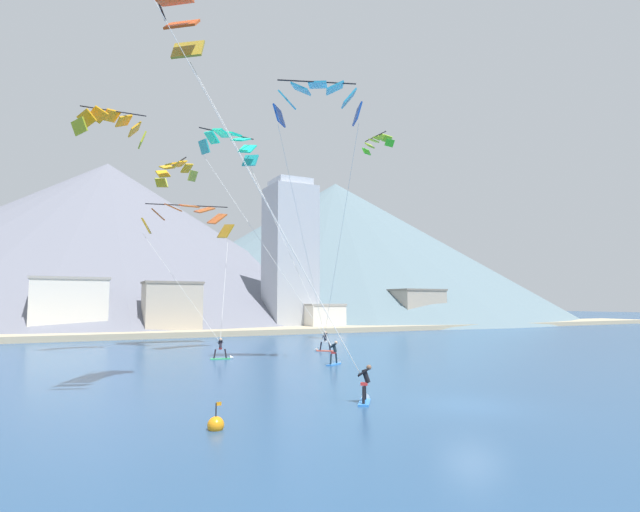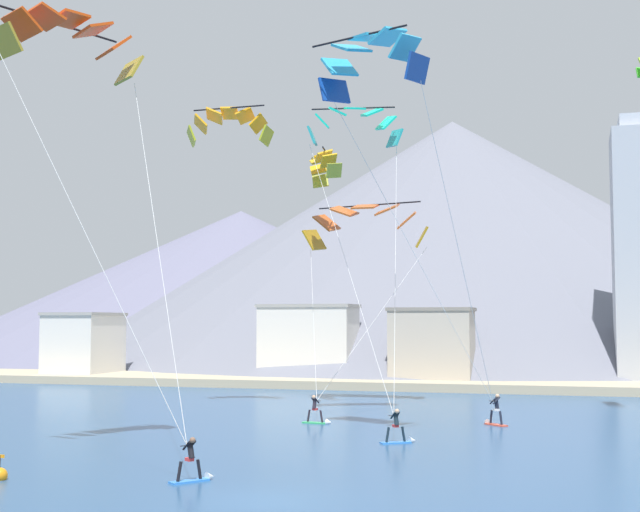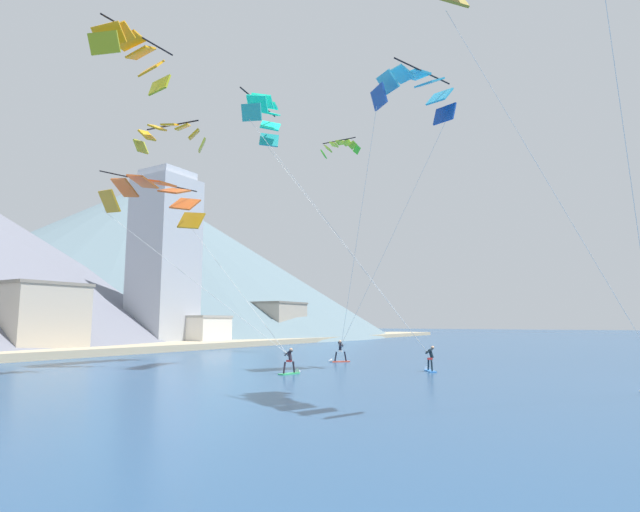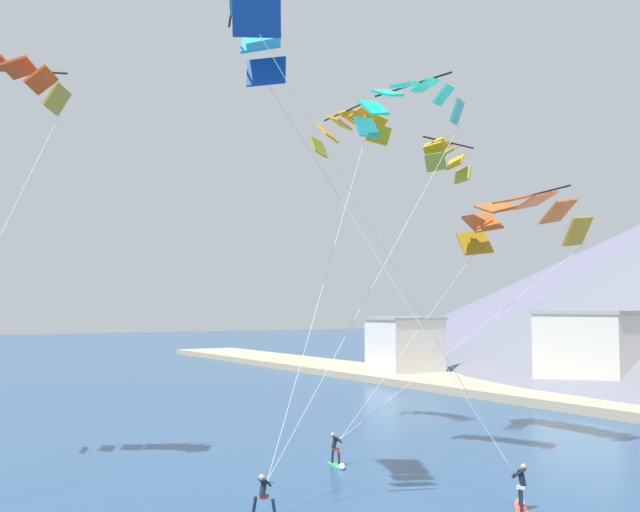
# 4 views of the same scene
# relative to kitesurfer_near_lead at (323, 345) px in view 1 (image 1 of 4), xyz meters

# --- Properties ---
(ground_plane) EXTENTS (400.00, 400.00, 0.00)m
(ground_plane) POSITION_rel_kitesurfer_near_lead_xyz_m (-5.08, -22.98, -0.53)
(ground_plane) COLOR navy
(kitesurfer_near_lead) EXTENTS (1.53, 1.49, 1.77)m
(kitesurfer_near_lead) POSITION_rel_kitesurfer_near_lead_xyz_m (0.00, 0.00, 0.00)
(kitesurfer_near_lead) COLOR #E54C33
(kitesurfer_near_lead) RESTS_ON ground
(kitesurfer_near_trail) EXTENTS (1.35, 1.64, 1.67)m
(kitesurfer_near_trail) POSITION_rel_kitesurfer_near_lead_xyz_m (-8.56, -20.46, -0.06)
(kitesurfer_near_trail) COLOR #337FDB
(kitesurfer_near_trail) RESTS_ON ground
(kitesurfer_mid_center) EXTENTS (1.66, 1.31, 1.68)m
(kitesurfer_mid_center) POSITION_rel_kitesurfer_near_lead_xyz_m (-3.51, -8.63, -0.06)
(kitesurfer_mid_center) COLOR #337FDB
(kitesurfer_mid_center) RESTS_ON ground
(kitesurfer_far_left) EXTENTS (1.78, 0.71, 1.64)m
(kitesurfer_far_left) POSITION_rel_kitesurfer_near_lead_xyz_m (-9.39, -2.04, -0.09)
(kitesurfer_far_left) COLOR #33B266
(kitesurfer_far_left) RESTS_ON ground
(parafoil_kite_near_lead) EXTENTS (7.85, 10.41, 18.28)m
(parafoil_kite_near_lead) POSITION_rel_kitesurfer_near_lead_xyz_m (-4.81, -8.57, 17.85)
(parafoil_kite_near_lead) COLOR #123C95
(parafoil_kite_mid_center) EXTENTS (7.12, 11.84, 17.39)m
(parafoil_kite_mid_center) POSITION_rel_kitesurfer_near_lead_xyz_m (-8.12, 1.28, 17.02)
(parafoil_kite_mid_center) COLOR teal
(parafoil_kite_far_left) EXTENTS (9.04, 13.84, 12.73)m
(parafoil_kite_far_left) POSITION_rel_kitesurfer_near_lead_xyz_m (-9.57, 10.40, 12.12)
(parafoil_kite_far_left) COLOR #AA7D15
(parafoil_kite_distant_high_outer) EXTENTS (1.58, 4.26, 1.57)m
(parafoil_kite_distant_high_outer) POSITION_rel_kitesurfer_near_lead_xyz_m (9.06, 4.66, 20.79)
(parafoil_kite_distant_high_outer) COLOR green
(parafoil_kite_distant_low_drift) EXTENTS (5.67, 2.96, 2.50)m
(parafoil_kite_distant_low_drift) POSITION_rel_kitesurfer_near_lead_xyz_m (-17.30, 4.02, 18.19)
(parafoil_kite_distant_low_drift) COLOR #97A01B
(parafoil_kite_distant_mid_solo) EXTENTS (3.20, 4.78, 2.13)m
(parafoil_kite_distant_mid_solo) POSITION_rel_kitesurfer_near_lead_xyz_m (-11.65, 6.85, 15.65)
(parafoil_kite_distant_mid_solo) COLOR #A6AC30
(race_marker_buoy) EXTENTS (0.56, 0.56, 1.02)m
(race_marker_buoy) POSITION_rel_kitesurfer_near_lead_xyz_m (-15.42, -22.09, -0.37)
(race_marker_buoy) COLOR orange
(race_marker_buoy) RESTS_ON ground
(shoreline_strip) EXTENTS (180.00, 10.00, 0.70)m
(shoreline_strip) POSITION_rel_kitesurfer_near_lead_xyz_m (-5.08, 26.28, -0.18)
(shoreline_strip) COLOR tan
(shoreline_strip) RESTS_ON ground
(shore_building_promenade_mid) EXTENTS (5.76, 4.85, 3.98)m
(shore_building_promenade_mid) POSITION_rel_kitesurfer_near_lead_xyz_m (14.73, 28.53, 1.48)
(shore_building_promenade_mid) COLOR silver
(shore_building_promenade_mid) RESTS_ON ground
(shore_building_quay_east) EXTENTS (8.87, 5.09, 7.25)m
(shore_building_quay_east) POSITION_rel_kitesurfer_near_lead_xyz_m (-19.57, 29.51, 3.11)
(shore_building_quay_east) COLOR silver
(shore_building_quay_east) RESTS_ON ground
(shore_building_quay_west) EXTENTS (7.31, 4.62, 6.86)m
(shore_building_quay_west) POSITION_rel_kitesurfer_near_lead_xyz_m (-7.75, 27.52, 2.92)
(shore_building_quay_west) COLOR #B7AD9E
(shore_building_quay_west) RESTS_ON ground
(shore_building_old_town) EXTENTS (8.58, 6.07, 6.44)m
(shore_building_old_town) POSITION_rel_kitesurfer_near_lead_xyz_m (33.48, 29.85, 2.71)
(shore_building_old_town) COLOR #A89E8E
(shore_building_old_town) RESTS_ON ground
(highrise_tower) EXTENTS (7.00, 7.00, 23.57)m
(highrise_tower) POSITION_rel_kitesurfer_near_lead_xyz_m (11.10, 32.76, 11.05)
(highrise_tower) COLOR #A8ADB7
(highrise_tower) RESTS_ON ground
(mountain_peak_west_ridge) EXTENTS (113.09, 113.09, 35.20)m
(mountain_peak_west_ridge) POSITION_rel_kitesurfer_near_lead_xyz_m (-12.83, 80.21, 17.07)
(mountain_peak_west_ridge) COLOR slate
(mountain_peak_west_ridge) RESTS_ON ground
(mountain_peak_east_shoulder) EXTENTS (118.50, 118.50, 36.59)m
(mountain_peak_east_shoulder) POSITION_rel_kitesurfer_near_lead_xyz_m (44.67, 78.87, 17.77)
(mountain_peak_east_shoulder) COLOR slate
(mountain_peak_east_shoulder) RESTS_ON ground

